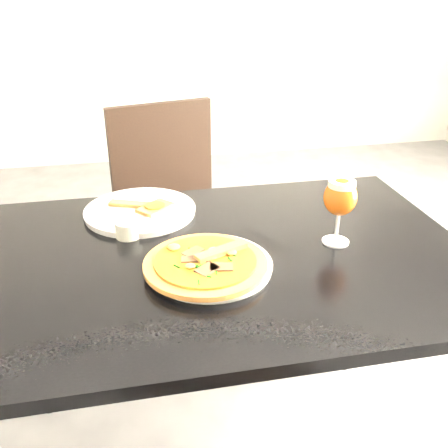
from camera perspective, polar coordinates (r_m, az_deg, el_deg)
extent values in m
cube|color=black|center=(1.20, -0.35, -3.89)|extent=(1.20, 0.81, 0.03)
cylinder|color=black|center=(1.71, -21.06, -10.66)|extent=(0.05, 0.05, 0.72)
cylinder|color=black|center=(1.83, 14.54, -6.98)|extent=(0.05, 0.05, 0.72)
cube|color=black|center=(1.90, -4.78, -1.44)|extent=(0.52, 0.52, 0.04)
cylinder|color=black|center=(1.84, -7.61, -11.39)|extent=(0.04, 0.04, 0.44)
cylinder|color=black|center=(1.95, 2.15, -8.79)|extent=(0.04, 0.04, 0.44)
cylinder|color=black|center=(2.12, -10.62, -6.11)|extent=(0.04, 0.04, 0.44)
cylinder|color=black|center=(2.21, -1.99, -4.13)|extent=(0.04, 0.04, 0.44)
cube|color=black|center=(1.97, -7.11, 7.51)|extent=(0.40, 0.13, 0.43)
cylinder|color=silver|center=(1.13, -1.61, -4.77)|extent=(0.30, 0.30, 0.01)
cylinder|color=#9D6826|center=(1.11, -2.14, -4.61)|extent=(0.28, 0.28, 0.01)
cylinder|color=#B85B0F|center=(1.10, -2.15, -4.21)|extent=(0.23, 0.23, 0.01)
cube|color=#513523|center=(1.10, -0.64, -3.84)|extent=(0.06, 0.03, 0.00)
cube|color=#513523|center=(1.14, -2.57, -2.77)|extent=(0.03, 0.06, 0.00)
cube|color=#513523|center=(1.09, -5.73, -4.34)|extent=(0.06, 0.03, 0.00)
cube|color=#513523|center=(1.07, -1.89, -4.77)|extent=(0.03, 0.06, 0.00)
ellipsoid|color=gold|center=(1.11, -1.36, -3.55)|extent=(0.03, 0.03, 0.01)
ellipsoid|color=gold|center=(1.15, -3.34, -2.28)|extent=(0.03, 0.03, 0.01)
ellipsoid|color=gold|center=(1.10, -3.18, -3.92)|extent=(0.03, 0.03, 0.01)
ellipsoid|color=gold|center=(1.04, -3.19, -5.73)|extent=(0.03, 0.03, 0.01)
ellipsoid|color=gold|center=(1.09, -1.29, -4.16)|extent=(0.03, 0.03, 0.01)
cube|color=#0F4F0E|center=(1.11, -2.00, -3.66)|extent=(0.01, 0.02, 0.00)
cube|color=#0F4F0E|center=(1.14, -2.63, -2.94)|extent=(0.00, 0.02, 0.00)
cube|color=#0F4F0E|center=(1.15, -4.33, -2.57)|extent=(0.01, 0.02, 0.00)
cube|color=#0F4F0E|center=(1.11, -3.48, -3.68)|extent=(0.02, 0.01, 0.00)
cube|color=#0F4F0E|center=(1.11, -5.20, -3.93)|extent=(0.02, 0.01, 0.00)
cube|color=#0F4F0E|center=(1.10, -2.89, -4.17)|extent=(0.02, 0.01, 0.00)
cube|color=#0F4F0E|center=(1.07, -3.90, -4.87)|extent=(0.02, 0.01, 0.00)
cube|color=#0F4F0E|center=(1.04, -3.78, -5.94)|extent=(0.01, 0.02, 0.00)
cube|color=#0F4F0E|center=(1.07, -2.14, -4.83)|extent=(0.01, 0.02, 0.00)
cube|color=#0F4F0E|center=(1.05, -0.82, -5.50)|extent=(0.01, 0.02, 0.00)
cube|color=#0F4F0E|center=(1.09, -1.57, -4.29)|extent=(0.01, 0.02, 0.00)
cube|color=#0F4F0E|center=(1.09, 0.08, -4.36)|extent=(0.02, 0.01, 0.00)
cube|color=#0F4F0E|center=(1.11, 1.65, -3.76)|extent=(0.02, 0.00, 0.00)
cube|color=#0F4F0E|center=(1.11, -0.84, -3.63)|extent=(0.02, 0.01, 0.00)
cube|color=#0F4F0E|center=(1.14, -0.43, -2.79)|extent=(0.01, 0.01, 0.00)
cube|color=#9D6826|center=(1.12, -0.48, -3.04)|extent=(0.13, 0.08, 0.01)
cylinder|color=silver|center=(1.40, -9.55, 1.47)|extent=(0.34, 0.34, 0.02)
cube|color=#9D6826|center=(1.42, -10.70, 2.24)|extent=(0.12, 0.07, 0.01)
cube|color=#9D6826|center=(1.38, -7.86, 1.85)|extent=(0.11, 0.11, 0.01)
cylinder|color=#B85B0F|center=(1.38, -7.88, 2.11)|extent=(0.05, 0.05, 0.00)
cube|color=#9D6826|center=(1.21, -4.59, -2.66)|extent=(0.11, 0.05, 0.01)
cylinder|color=silver|center=(1.28, -10.92, -0.57)|extent=(0.06, 0.06, 0.04)
cylinder|color=gold|center=(1.27, -10.97, 0.02)|extent=(0.05, 0.05, 0.01)
cylinder|color=silver|center=(1.27, 12.62, -1.95)|extent=(0.07, 0.07, 0.00)
cylinder|color=silver|center=(1.25, 12.79, -0.41)|extent=(0.01, 0.01, 0.07)
ellipsoid|color=#9E430F|center=(1.22, 13.16, 3.01)|extent=(0.08, 0.08, 0.09)
cylinder|color=silver|center=(1.20, 13.33, 4.51)|extent=(0.06, 0.06, 0.02)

